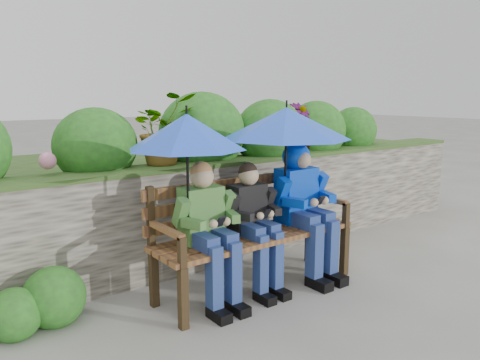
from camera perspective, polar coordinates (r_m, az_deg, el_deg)
ground at (r=4.24m, az=0.83°, el=-12.94°), size 60.00×60.00×0.00m
garden_backdrop at (r=5.38m, az=-9.80°, el=-1.46°), size 8.00×2.84×1.74m
park_bench at (r=4.08m, az=1.34°, el=-5.55°), size 1.86×0.54×0.98m
boy_left at (r=3.71m, az=-3.88°, el=-5.61°), size 0.50×0.58×1.16m
boy_middle at (r=3.98m, az=1.73°, el=-4.78°), size 0.46×0.54×1.11m
boy_right at (r=4.33m, az=7.74°, el=-2.24°), size 0.56×0.68×1.24m
umbrella_left at (r=3.51m, az=-6.50°, el=5.87°), size 0.90×0.90×0.88m
umbrella_right at (r=4.14m, az=5.67°, el=6.90°), size 1.14×1.14×0.88m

